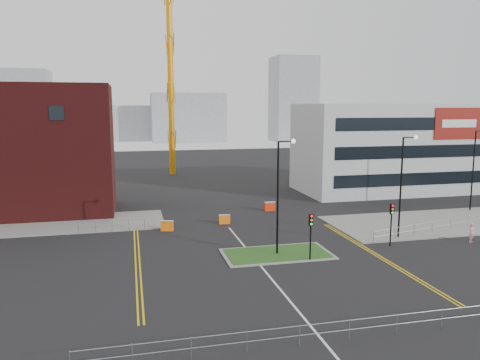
% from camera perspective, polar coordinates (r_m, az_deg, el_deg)
% --- Properties ---
extents(ground, '(200.00, 200.00, 0.00)m').
position_cam_1_polar(ground, '(30.08, 5.58, -13.89)').
color(ground, black).
rests_on(ground, ground).
extents(pavement_left, '(28.00, 8.00, 0.12)m').
position_cam_1_polar(pavement_left, '(50.76, -25.39, -5.13)').
color(pavement_left, slate).
rests_on(pavement_left, ground).
extents(pavement_right, '(24.00, 10.00, 0.12)m').
position_cam_1_polar(pavement_right, '(52.13, 23.89, -4.68)').
color(pavement_right, slate).
rests_on(pavement_right, ground).
extents(island_kerb, '(8.60, 4.60, 0.08)m').
position_cam_1_polar(island_kerb, '(37.78, 4.53, -8.98)').
color(island_kerb, slate).
rests_on(island_kerb, ground).
extents(grass_island, '(8.00, 4.00, 0.12)m').
position_cam_1_polar(grass_island, '(37.77, 4.53, -8.95)').
color(grass_island, '#224C19').
rests_on(grass_island, ground).
extents(office_block, '(25.00, 12.20, 12.00)m').
position_cam_1_polar(office_block, '(68.18, 17.81, 3.77)').
color(office_block, '#ADAFB2').
rests_on(office_block, ground).
extents(tower_crane, '(52.89, 5.54, 37.18)m').
position_cam_1_polar(tower_crane, '(83.90, -4.44, 18.57)').
color(tower_crane, orange).
rests_on(tower_crane, ground).
extents(streetlamp_island, '(1.46, 0.36, 9.18)m').
position_cam_1_polar(streetlamp_island, '(36.56, 4.96, -0.91)').
color(streetlamp_island, black).
rests_on(streetlamp_island, ground).
extents(streetlamp_right_near, '(1.46, 0.36, 9.18)m').
position_cam_1_polar(streetlamp_right_near, '(43.50, 19.30, 0.20)').
color(streetlamp_right_near, black).
rests_on(streetlamp_right_near, ground).
extents(streetlamp_right_far, '(1.46, 0.36, 9.18)m').
position_cam_1_polar(streetlamp_right_far, '(58.18, 26.75, 1.84)').
color(streetlamp_right_far, black).
rests_on(streetlamp_right_far, ground).
extents(traffic_light_island, '(0.28, 0.33, 3.65)m').
position_cam_1_polar(traffic_light_island, '(35.91, 8.63, -5.81)').
color(traffic_light_island, black).
rests_on(traffic_light_island, ground).
extents(traffic_light_right, '(0.28, 0.33, 3.65)m').
position_cam_1_polar(traffic_light_right, '(41.18, 17.99, -4.24)').
color(traffic_light_right, black).
rests_on(traffic_light_right, ground).
extents(railing_front, '(24.05, 0.05, 1.10)m').
position_cam_1_polar(railing_front, '(24.67, 10.31, -17.34)').
color(railing_front, gray).
rests_on(railing_front, ground).
extents(railing_left, '(6.05, 0.05, 1.10)m').
position_cam_1_polar(railing_left, '(45.56, -15.34, -5.22)').
color(railing_left, gray).
rests_on(railing_left, ground).
extents(railing_right, '(19.05, 5.05, 1.10)m').
position_cam_1_polar(railing_right, '(49.14, 24.29, -4.64)').
color(railing_right, gray).
rests_on(railing_right, ground).
extents(centre_line, '(0.15, 30.00, 0.01)m').
position_cam_1_polar(centre_line, '(31.83, 4.39, -12.54)').
color(centre_line, silver).
rests_on(centre_line, ground).
extents(yellow_left_a, '(0.12, 24.00, 0.01)m').
position_cam_1_polar(yellow_left_a, '(38.02, -12.64, -9.11)').
color(yellow_left_a, gold).
rests_on(yellow_left_a, ground).
extents(yellow_left_b, '(0.12, 24.00, 0.01)m').
position_cam_1_polar(yellow_left_b, '(38.03, -12.18, -9.09)').
color(yellow_left_b, gold).
rests_on(yellow_left_b, ground).
extents(yellow_right_a, '(0.12, 20.00, 0.01)m').
position_cam_1_polar(yellow_right_a, '(38.96, 16.15, -8.81)').
color(yellow_right_a, gold).
rests_on(yellow_right_a, ground).
extents(yellow_right_b, '(0.12, 20.00, 0.01)m').
position_cam_1_polar(yellow_right_b, '(39.11, 16.53, -8.76)').
color(yellow_right_b, gold).
rests_on(yellow_right_b, ground).
extents(skyline_a, '(18.00, 12.00, 22.00)m').
position_cam_1_polar(skyline_a, '(149.43, -25.46, 7.85)').
color(skyline_a, gray).
rests_on(skyline_a, ground).
extents(skyline_b, '(24.00, 12.00, 16.00)m').
position_cam_1_polar(skyline_b, '(157.40, -6.36, 7.57)').
color(skyline_b, gray).
rests_on(skyline_b, ground).
extents(skyline_c, '(14.00, 12.00, 28.00)m').
position_cam_1_polar(skyline_c, '(160.60, 6.51, 9.74)').
color(skyline_c, gray).
rests_on(skyline_c, ground).
extents(skyline_d, '(30.00, 12.00, 12.00)m').
position_cam_1_polar(skyline_d, '(166.30, -12.98, 6.78)').
color(skyline_d, gray).
rests_on(skyline_d, ground).
extents(pedestrian, '(0.73, 0.64, 1.69)m').
position_cam_1_polar(pedestrian, '(45.41, 26.42, -5.77)').
color(pedestrian, pink).
rests_on(pedestrian, ground).
extents(barrier_left, '(1.23, 0.68, 0.98)m').
position_cam_1_polar(barrier_left, '(44.94, -8.88, -5.48)').
color(barrier_left, orange).
rests_on(barrier_left, ground).
extents(barrier_mid, '(1.12, 0.41, 0.93)m').
position_cam_1_polar(barrier_mid, '(47.02, -1.90, -4.77)').
color(barrier_mid, orange).
rests_on(barrier_mid, ground).
extents(barrier_right, '(1.23, 0.46, 1.03)m').
position_cam_1_polar(barrier_right, '(52.85, 3.64, -3.18)').
color(barrier_right, red).
rests_on(barrier_right, ground).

